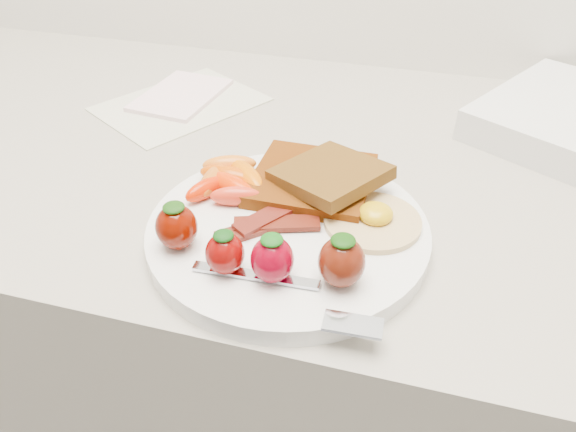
# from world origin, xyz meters

# --- Properties ---
(counter) EXTENTS (2.00, 0.60, 0.90)m
(counter) POSITION_xyz_m (0.00, 1.70, 0.45)
(counter) COLOR gray
(counter) RESTS_ON ground
(plate) EXTENTS (0.27, 0.27, 0.02)m
(plate) POSITION_xyz_m (0.01, 1.54, 0.91)
(plate) COLOR white
(plate) RESTS_ON counter
(toast_lower) EXTENTS (0.12, 0.12, 0.01)m
(toast_lower) POSITION_xyz_m (0.02, 1.61, 0.93)
(toast_lower) COLOR #3B1F04
(toast_lower) RESTS_ON plate
(toast_upper) EXTENTS (0.13, 0.13, 0.02)m
(toast_upper) POSITION_xyz_m (0.04, 1.60, 0.94)
(toast_upper) COLOR #452F0F
(toast_upper) RESTS_ON toast_lower
(fried_egg) EXTENTS (0.11, 0.11, 0.02)m
(fried_egg) POSITION_xyz_m (0.09, 1.56, 0.92)
(fried_egg) COLOR beige
(fried_egg) RESTS_ON plate
(bacon_strips) EXTENTS (0.09, 0.09, 0.01)m
(bacon_strips) POSITION_xyz_m (-0.01, 1.53, 0.92)
(bacon_strips) COLOR #3B1407
(bacon_strips) RESTS_ON plate
(baby_carrots) EXTENTS (0.09, 0.10, 0.02)m
(baby_carrots) POSITION_xyz_m (-0.07, 1.58, 0.93)
(baby_carrots) COLOR #CE4800
(baby_carrots) RESTS_ON plate
(strawberries) EXTENTS (0.19, 0.06, 0.05)m
(strawberries) POSITION_xyz_m (0.00, 1.47, 0.94)
(strawberries) COLOR #580A00
(strawberries) RESTS_ON plate
(fork) EXTENTS (0.17, 0.05, 0.00)m
(fork) POSITION_xyz_m (0.04, 1.45, 0.92)
(fork) COLOR silver
(fork) RESTS_ON plate
(paper_sheet) EXTENTS (0.24, 0.26, 0.00)m
(paper_sheet) POSITION_xyz_m (-0.21, 1.79, 0.90)
(paper_sheet) COLOR beige
(paper_sheet) RESTS_ON counter
(notepad) EXTENTS (0.11, 0.15, 0.01)m
(notepad) POSITION_xyz_m (-0.22, 1.81, 0.91)
(notepad) COLOR #F8D2DC
(notepad) RESTS_ON paper_sheet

